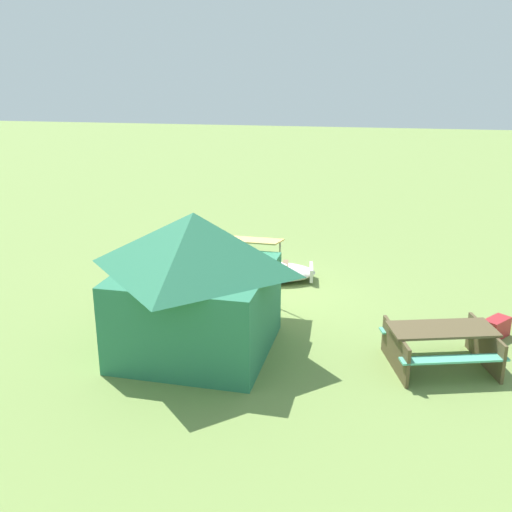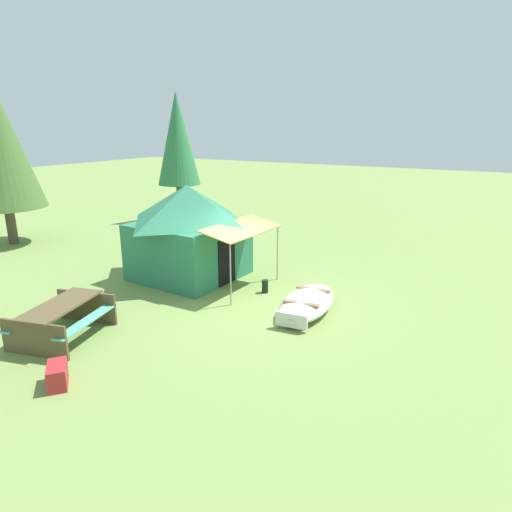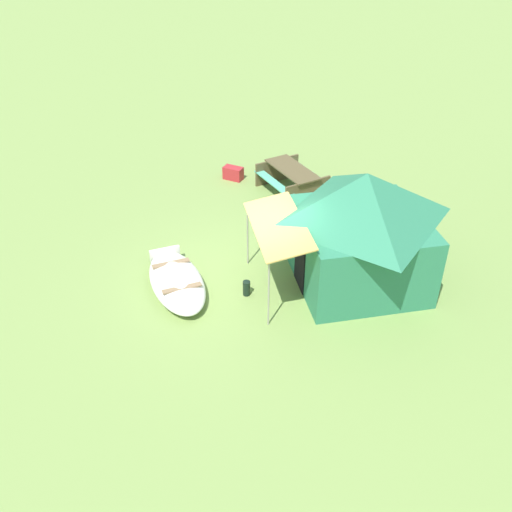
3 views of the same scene
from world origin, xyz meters
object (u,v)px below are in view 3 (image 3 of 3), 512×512
at_px(canvas_cabin_tent, 361,228).
at_px(picnic_table, 292,177).
at_px(beached_rowboat, 177,281).
at_px(fuel_can, 247,288).
at_px(cooler_box, 233,173).

bearing_deg(canvas_cabin_tent, picnic_table, -178.17).
bearing_deg(beached_rowboat, fuel_can, 68.27).
height_order(picnic_table, fuel_can, picnic_table).
distance_m(beached_rowboat, cooler_box, 5.70).
bearing_deg(beached_rowboat, canvas_cabin_tent, 80.73).
height_order(beached_rowboat, cooler_box, beached_rowboat).
bearing_deg(picnic_table, cooler_box, -130.46).
height_order(canvas_cabin_tent, picnic_table, canvas_cabin_tent).
height_order(beached_rowboat, fuel_can, beached_rowboat).
distance_m(picnic_table, fuel_can, 5.11).
distance_m(picnic_table, cooler_box, 1.98).
relative_size(beached_rowboat, fuel_can, 7.43).
bearing_deg(beached_rowboat, picnic_table, 134.51).
relative_size(picnic_table, fuel_can, 6.18).
xyz_separation_m(beached_rowboat, canvas_cabin_tent, (0.67, 4.09, 1.20)).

